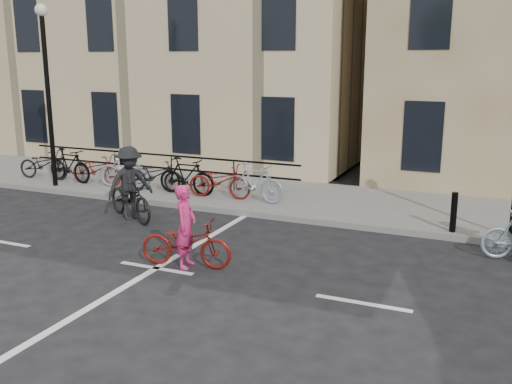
% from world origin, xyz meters
% --- Properties ---
extents(ground, '(120.00, 120.00, 0.00)m').
position_xyz_m(ground, '(0.00, 0.00, 0.00)').
color(ground, black).
rests_on(ground, ground).
extents(sidewalk, '(46.00, 4.00, 0.15)m').
position_xyz_m(sidewalk, '(-4.00, 6.00, 0.07)').
color(sidewalk, slate).
rests_on(sidewalk, ground).
extents(building_west, '(20.00, 10.00, 10.00)m').
position_xyz_m(building_west, '(-9.00, 13.00, 5.15)').
color(building_west, '#D1BC8D').
rests_on(building_west, sidewalk).
extents(lamp_post, '(0.36, 0.36, 5.28)m').
position_xyz_m(lamp_post, '(-6.50, 4.40, 3.49)').
color(lamp_post, black).
rests_on(lamp_post, sidewalk).
extents(bollard_east, '(0.14, 0.14, 0.90)m').
position_xyz_m(bollard_east, '(5.00, 4.25, 0.60)').
color(bollard_east, black).
rests_on(bollard_east, sidewalk).
extents(parked_bikes, '(9.35, 1.23, 1.05)m').
position_xyz_m(parked_bikes, '(-3.87, 5.04, 0.65)').
color(parked_bikes, black).
rests_on(parked_bikes, sidewalk).
extents(cyclist_pink, '(1.89, 0.93, 1.61)m').
position_xyz_m(cyclist_pink, '(0.47, 0.33, 0.56)').
color(cyclist_pink, maroon).
rests_on(cyclist_pink, ground).
extents(cyclist_dark, '(2.15, 1.59, 1.83)m').
position_xyz_m(cyclist_dark, '(-2.50, 2.69, 0.72)').
color(cyclist_dark, black).
rests_on(cyclist_dark, ground).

